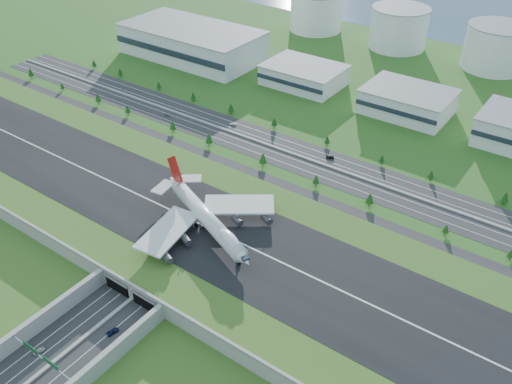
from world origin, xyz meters
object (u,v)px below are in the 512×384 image
Objects in this scene: car_2 at (113,331)px; car_7 at (233,124)px; car_4 at (167,115)px; fuel_tank_a at (316,12)px; car_5 at (330,157)px; car_0 at (39,351)px; boeing_747 at (206,217)px.

car_7 is (-70.67, 171.73, -0.00)m from car_2.
fuel_tank_a is at bearing -20.07° from car_4.
fuel_tank_a reaches higher than car_5.
car_0 is 0.98× the size of car_5.
car_0 is 205.13m from car_4.
car_2 is at bearing 4.01° from car_7.
car_5 reaches higher than car_4.
car_5 is at bearing -81.84° from car_2.
boeing_747 is 15.57× the size of car_7.
car_0 is 1.21× the size of car_4.
car_4 is at bearing 163.52° from boeing_747.
fuel_tank_a is 12.75× the size of car_4.
car_0 is (111.19, -401.37, -16.57)m from fuel_tank_a.
car_0 is at bearing -2.76° from car_7.
car_4 is (-116.45, 155.39, -0.05)m from car_2.
car_2 is 1.05× the size of car_7.
fuel_tank_a is 10.21× the size of car_7.
car_5 reaches higher than car_7.
car_5 is at bearing 98.42° from car_0.
boeing_747 is 142.24m from car_4.
car_0 is at bearing 65.31° from car_2.
car_7 is at bearing -113.69° from car_5.
fuel_tank_a is 333.63m from boeing_747.
fuel_tank_a reaches higher than car_4.
car_2 is at bearing -166.03° from car_4.
boeing_747 reaches higher than car_5.
car_0 is 196.25m from car_5.
boeing_747 reaches higher than car_0.
car_2 is at bearing -71.37° from fuel_tank_a.
fuel_tank_a is at bearing -170.92° from car_5.
boeing_747 is 68.84m from car_2.
car_2 is 1.06× the size of car_5.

